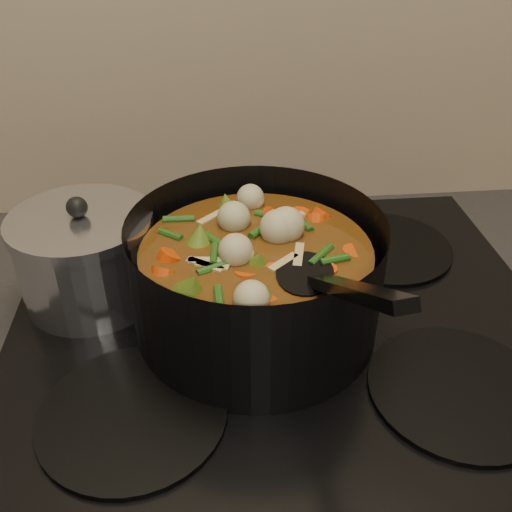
{
  "coord_description": "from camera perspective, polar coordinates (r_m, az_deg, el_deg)",
  "views": [
    {
      "loc": [
        -0.08,
        1.43,
        1.36
      ],
      "look_at": [
        -0.03,
        1.92,
        1.02
      ],
      "focal_mm": 40.0,
      "sensor_mm": 36.0,
      "label": 1
    }
  ],
  "objects": [
    {
      "name": "stovetop",
      "position": [
        0.67,
        2.57,
        -6.72
      ],
      "size": [
        0.62,
        0.54,
        0.03
      ],
      "color": "black",
      "rests_on": "counter"
    },
    {
      "name": "stockpot",
      "position": [
        0.62,
        0.04,
        -2.34
      ],
      "size": [
        0.28,
        0.36,
        0.2
      ],
      "rotation": [
        0.0,
        0.0,
        -0.03
      ],
      "color": "black",
      "rests_on": "stovetop"
    },
    {
      "name": "saucepan",
      "position": [
        0.69,
        -16.56,
        -0.08
      ],
      "size": [
        0.16,
        0.16,
        0.13
      ],
      "rotation": [
        0.0,
        0.0,
        0.05
      ],
      "color": "silver",
      "rests_on": "stovetop"
    }
  ]
}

